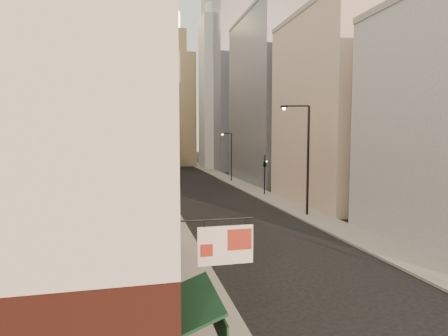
# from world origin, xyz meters

# --- Properties ---
(sidewalk_left) EXTENTS (3.00, 140.00, 0.15)m
(sidewalk_left) POSITION_xyz_m (-6.50, 55.00, 0.07)
(sidewalk_left) COLOR gray
(sidewalk_left) RESTS_ON ground
(sidewalk_right) EXTENTS (3.00, 140.00, 0.15)m
(sidewalk_right) POSITION_xyz_m (6.50, 55.00, 0.07)
(sidewalk_right) COLOR gray
(sidewalk_right) RESTS_ON ground
(near_building_left) EXTENTS (8.30, 23.04, 12.30)m
(near_building_left) POSITION_xyz_m (-10.99, 9.00, 6.02)
(near_building_left) COLOR #4F2119
(near_building_left) RESTS_ON ground
(left_bldg_beige) EXTENTS (8.00, 12.00, 16.00)m
(left_bldg_beige) POSITION_xyz_m (-12.00, 26.00, 8.00)
(left_bldg_beige) COLOR tan
(left_bldg_beige) RESTS_ON ground
(left_bldg_grey) EXTENTS (8.00, 16.00, 20.00)m
(left_bldg_grey) POSITION_xyz_m (-12.00, 42.00, 10.00)
(left_bldg_grey) COLOR gray
(left_bldg_grey) RESTS_ON ground
(left_bldg_tan) EXTENTS (8.00, 18.00, 17.00)m
(left_bldg_tan) POSITION_xyz_m (-12.00, 60.00, 8.50)
(left_bldg_tan) COLOR #917C5B
(left_bldg_tan) RESTS_ON ground
(left_bldg_wingrid) EXTENTS (8.00, 20.00, 24.00)m
(left_bldg_wingrid) POSITION_xyz_m (-12.00, 80.00, 12.00)
(left_bldg_wingrid) COLOR gray
(left_bldg_wingrid) RESTS_ON ground
(right_bldg_beige) EXTENTS (8.00, 16.00, 20.00)m
(right_bldg_beige) POSITION_xyz_m (12.00, 30.00, 10.00)
(right_bldg_beige) COLOR tan
(right_bldg_beige) RESTS_ON ground
(right_bldg_wingrid) EXTENTS (8.00, 20.00, 26.00)m
(right_bldg_wingrid) POSITION_xyz_m (12.00, 50.00, 13.00)
(right_bldg_wingrid) COLOR gray
(right_bldg_wingrid) RESTS_ON ground
(highrise) EXTENTS (21.00, 23.00, 51.20)m
(highrise) POSITION_xyz_m (18.00, 78.00, 25.66)
(highrise) COLOR gray
(highrise) RESTS_ON ground
(clock_tower) EXTENTS (14.00, 14.00, 44.90)m
(clock_tower) POSITION_xyz_m (-1.00, 92.00, 17.63)
(clock_tower) COLOR #917C5B
(clock_tower) RESTS_ON ground
(white_tower) EXTENTS (8.00, 8.00, 41.50)m
(white_tower) POSITION_xyz_m (10.00, 78.00, 18.61)
(white_tower) COLOR silver
(white_tower) RESTS_ON ground
(streetlamp_mid) EXTENTS (2.57, 0.91, 10.04)m
(streetlamp_mid) POSITION_xyz_m (6.01, 24.09, 5.74)
(streetlamp_mid) COLOR black
(streetlamp_mid) RESTS_ON ground
(streetlamp_far) EXTENTS (1.96, 0.88, 7.85)m
(streetlamp_far) POSITION_xyz_m (6.01, 51.38, 4.48)
(streetlamp_far) COLOR black
(streetlamp_far) RESTS_ON ground
(traffic_light_right) EXTENTS (0.73, 0.73, 5.00)m
(traffic_light_right) POSITION_xyz_m (6.57, 36.47, 3.87)
(traffic_light_right) COLOR black
(traffic_light_right) RESTS_ON ground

